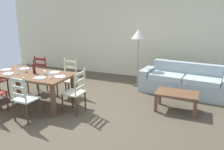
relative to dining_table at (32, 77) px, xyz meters
name	(u,v)px	position (x,y,z in m)	size (l,w,h in m)	color
ground_plane	(84,113)	(1.33, 0.01, -0.67)	(9.60, 9.60, 0.02)	#4E4334
wall_far	(132,36)	(1.33, 3.31, 0.69)	(9.60, 0.16, 2.70)	beige
dining_table	(32,77)	(0.00, 0.00, 0.00)	(1.90, 0.96, 0.75)	brown
dining_chair_near_right	(24,98)	(0.44, -0.75, -0.19)	(0.45, 0.43, 0.96)	silver
dining_chair_far_left	(38,75)	(-0.48, 0.75, -0.19)	(0.44, 0.42, 0.96)	maroon
dining_chair_far_right	(68,78)	(0.45, 0.79, -0.19)	(0.45, 0.43, 0.96)	beige
dining_chair_head_east	(76,92)	(1.18, -0.03, -0.19)	(0.42, 0.44, 0.96)	beige
dinner_plate_near_left	(8,74)	(-0.45, -0.25, 0.10)	(0.24, 0.24, 0.02)	white
fork_near_left	(3,73)	(-0.60, -0.25, 0.09)	(0.02, 0.17, 0.01)	silver
dinner_plate_near_right	(40,78)	(0.45, -0.25, 0.10)	(0.24, 0.24, 0.02)	white
fork_near_right	(35,77)	(0.30, -0.25, 0.09)	(0.02, 0.17, 0.01)	silver
dinner_plate_far_left	(24,69)	(-0.45, 0.25, 0.10)	(0.24, 0.24, 0.02)	white
fork_far_left	(20,68)	(-0.60, 0.25, 0.09)	(0.02, 0.17, 0.01)	silver
dinner_plate_far_right	(55,72)	(0.45, 0.25, 0.10)	(0.24, 0.24, 0.02)	white
fork_far_right	(49,72)	(0.30, 0.25, 0.09)	(0.02, 0.17, 0.01)	silver
dinner_plate_head_west	(6,70)	(-0.78, 0.00, 0.10)	(0.24, 0.24, 0.02)	white
fork_head_west	(2,69)	(-0.93, 0.00, 0.09)	(0.02, 0.17, 0.01)	silver
dinner_plate_head_east	(60,77)	(0.78, 0.00, 0.10)	(0.24, 0.24, 0.02)	white
fork_head_east	(54,76)	(0.63, 0.00, 0.09)	(0.02, 0.17, 0.01)	silver
wine_bottle	(34,68)	(0.06, 0.02, 0.20)	(0.07, 0.07, 0.32)	#471919
wine_glass_near_left	(16,69)	(-0.31, -0.13, 0.20)	(0.06, 0.06, 0.16)	white
wine_glass_near_right	(50,73)	(0.61, -0.12, 0.20)	(0.06, 0.06, 0.16)	white
coffee_cup_primary	(45,73)	(0.34, 0.04, 0.13)	(0.07, 0.07, 0.09)	silver
candle_tall	(26,69)	(-0.18, 0.02, 0.16)	(0.05, 0.05, 0.26)	#998C66
candle_short	(37,73)	(0.20, -0.04, 0.13)	(0.05, 0.05, 0.16)	#998C66
couch	(184,83)	(3.20, 2.13, -0.37)	(2.35, 1.03, 0.80)	#98A9AB
coffee_table	(177,95)	(3.15, 0.91, -0.31)	(0.90, 0.56, 0.42)	brown
standing_lamp	(138,38)	(1.85, 2.31, 0.75)	(0.40, 0.40, 1.64)	#332D28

